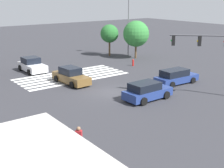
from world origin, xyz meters
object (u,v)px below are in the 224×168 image
at_px(tree_corner_c, 109,34).
at_px(fire_hydrant, 133,63).
at_px(car_0, 32,65).
at_px(car_2, 176,77).
at_px(tree_corner_b, 136,34).
at_px(car_5, 147,91).
at_px(traffic_signal_mast, 220,50).
at_px(street_light_pole_b, 129,18).
at_px(pedestrian, 79,139).
at_px(car_3, 71,76).

relative_size(tree_corner_c, fire_hydrant, 5.34).
bearing_deg(tree_corner_c, car_0, 10.51).
bearing_deg(car_2, fire_hydrant, 80.55).
bearing_deg(tree_corner_b, car_5, 52.05).
height_order(tree_corner_b, tree_corner_c, tree_corner_b).
distance_m(traffic_signal_mast, fire_hydrant, 14.62).
relative_size(car_5, tree_corner_b, 0.83).
bearing_deg(traffic_signal_mast, fire_hydrant, -54.35).
bearing_deg(tree_corner_c, street_light_pole_b, 150.93).
xyz_separation_m(traffic_signal_mast, street_light_pole_b, (-6.38, -19.85, 1.27)).
xyz_separation_m(pedestrian, street_light_pole_b, (-21.41, -21.55, 4.54)).
relative_size(car_2, fire_hydrant, 5.57).
bearing_deg(car_5, traffic_signal_mast, -31.70).
height_order(traffic_signal_mast, pedestrian, traffic_signal_mast).
bearing_deg(car_3, pedestrian, -31.24).
relative_size(car_2, pedestrian, 2.78).
xyz_separation_m(car_0, car_3, (-1.12, 7.23, 0.00)).
xyz_separation_m(pedestrian, tree_corner_c, (-18.96, -22.91, 2.29)).
relative_size(traffic_signal_mast, car_2, 1.18).
distance_m(traffic_signal_mast, car_5, 7.13).
distance_m(car_0, car_3, 7.31).
xyz_separation_m(car_3, fire_hydrant, (-10.34, -2.37, -0.33)).
relative_size(traffic_signal_mast, car_5, 1.28).
bearing_deg(car_3, car_2, 49.20).
relative_size(street_light_pole_b, tree_corner_b, 1.77).
relative_size(car_2, car_5, 1.09).
bearing_deg(car_5, street_light_pole_b, 53.84).
bearing_deg(tree_corner_b, pedestrian, 42.65).
bearing_deg(traffic_signal_mast, car_0, -18.99).
height_order(car_3, street_light_pole_b, street_light_pole_b).
relative_size(tree_corner_b, tree_corner_c, 1.15).
height_order(car_3, tree_corner_c, tree_corner_c).
bearing_deg(tree_corner_b, fire_hydrant, 45.42).
distance_m(traffic_signal_mast, car_0, 21.19).
relative_size(pedestrian, tree_corner_b, 0.33).
height_order(car_3, fire_hydrant, car_3).
relative_size(car_0, tree_corner_c, 0.95).
relative_size(traffic_signal_mast, car_0, 1.30).
relative_size(car_0, pedestrian, 2.52).
bearing_deg(pedestrian, car_5, -17.54).
bearing_deg(car_3, street_light_pole_b, 116.47).
bearing_deg(car_0, traffic_signal_mast, 25.71).
distance_m(street_light_pole_b, tree_corner_c, 3.59).
bearing_deg(tree_corner_b, car_2, 66.46).
relative_size(car_5, pedestrian, 2.55).
bearing_deg(tree_corner_b, car_3, 23.33).
relative_size(pedestrian, street_light_pole_b, 0.18).
relative_size(traffic_signal_mast, street_light_pole_b, 0.60).
xyz_separation_m(tree_corner_b, fire_hydrant, (3.57, 3.62, -3.03)).
relative_size(car_2, car_3, 0.98).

